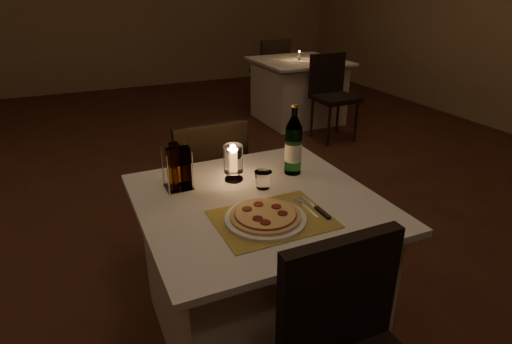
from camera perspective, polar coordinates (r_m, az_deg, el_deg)
name	(u,v)px	position (r m, az deg, el deg)	size (l,w,h in m)	color
floor	(195,257)	(2.80, -8.14, -11.21)	(8.00, 10.00, 0.02)	#492317
main_table	(258,269)	(2.04, 0.24, -12.77)	(1.00, 1.00, 0.74)	silver
chair_far	(207,176)	(2.53, -6.51, -0.58)	(0.42, 0.42, 0.90)	black
placemat	(272,219)	(1.69, 2.19, -6.28)	(0.45, 0.34, 0.00)	#AE923C
plate	(265,219)	(1.68, 1.27, -6.24)	(0.32, 0.32, 0.01)	white
pizza	(265,215)	(1.67, 1.27, -5.76)	(0.28, 0.28, 0.02)	#D8B77F
fork	(304,206)	(1.79, 6.47, -4.54)	(0.02, 0.18, 0.00)	silver
knife	(319,210)	(1.76, 8.46, -5.07)	(0.02, 0.22, 0.01)	black
tumbler	(263,180)	(1.93, 0.95, -1.04)	(0.08, 0.08, 0.08)	white
water_bottle	(293,146)	(2.05, 5.01, 3.44)	(0.08, 0.08, 0.34)	#5CAB67
hurricane_candle	(233,160)	(1.98, -3.04, 1.61)	(0.09, 0.09, 0.17)	white
cruet_caddy	(178,169)	(1.92, -10.37, 0.39)	(0.12, 0.12, 0.21)	white
neighbor_table_right	(298,90)	(5.37, 5.59, 10.80)	(1.00, 1.00, 0.74)	silver
neighbor_chair_ra	(331,88)	(4.74, 10.00, 10.95)	(0.42, 0.42, 0.90)	black
neighbor_chair_rb	(272,66)	(5.95, 2.17, 13.92)	(0.42, 0.42, 0.90)	black
neighbor_candle_right	(299,56)	(5.29, 5.77, 15.17)	(0.03, 0.03, 0.11)	white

